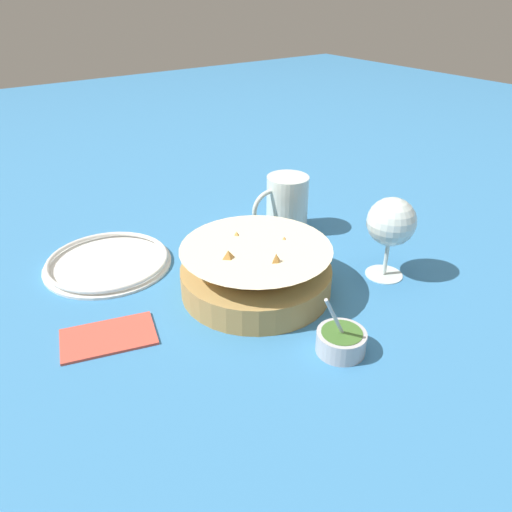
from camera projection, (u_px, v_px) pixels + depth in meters
name	position (u px, v px, depth m)	size (l,w,h in m)	color
ground_plane	(257.00, 279.00, 0.86)	(4.00, 4.00, 0.00)	teal
food_basket	(256.00, 271.00, 0.81)	(0.24, 0.24, 0.09)	#B2894C
sauce_cup	(341.00, 341.00, 0.68)	(0.07, 0.07, 0.10)	#B7B7BC
wine_glass	(391.00, 224.00, 0.82)	(0.08, 0.08, 0.14)	silver
beer_mug	(286.00, 206.00, 0.99)	(0.13, 0.08, 0.11)	silver
side_plate	(108.00, 262.00, 0.89)	(0.22, 0.22, 0.01)	white
napkin	(108.00, 336.00, 0.71)	(0.15, 0.11, 0.01)	#DB4C3D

